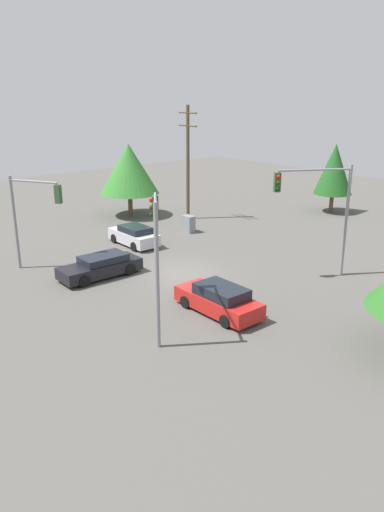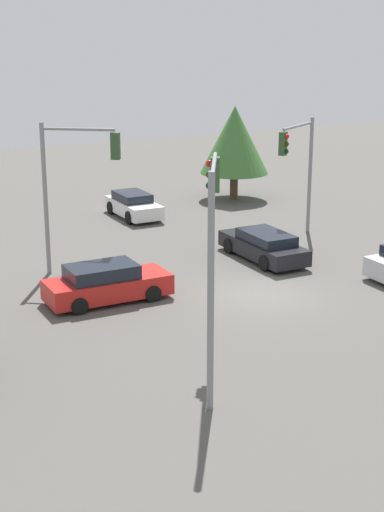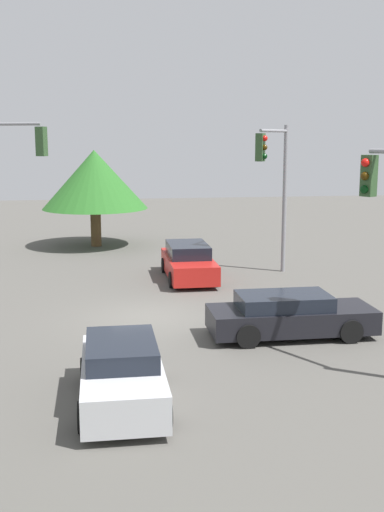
% 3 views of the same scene
% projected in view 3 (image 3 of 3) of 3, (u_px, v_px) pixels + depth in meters
% --- Properties ---
extents(ground_plane, '(80.00, 80.00, 0.00)m').
position_uv_depth(ground_plane, '(150.00, 317.00, 20.69)').
color(ground_plane, '#54514C').
extents(sedan_dark, '(1.92, 4.79, 1.28)m').
position_uv_depth(sedan_dark, '(290.00, 315.00, 18.62)').
color(sedan_dark, black).
rests_on(sedan_dark, ground_plane).
extents(sedan_silver, '(4.10, 1.86, 1.38)m').
position_uv_depth(sedan_silver, '(122.00, 374.00, 13.94)').
color(sedan_silver, silver).
rests_on(sedan_silver, ground_plane).
extents(sedan_red, '(4.63, 1.92, 1.43)m').
position_uv_depth(sedan_red, '(188.00, 262.00, 26.18)').
color(sedan_red, red).
rests_on(sedan_red, ground_plane).
extents(traffic_signal_main, '(2.70, 2.02, 6.21)m').
position_uv_depth(traffic_signal_main, '(276.00, 175.00, 25.92)').
color(traffic_signal_main, gray).
rests_on(traffic_signal_main, ground_plane).
extents(tree_behind, '(5.51, 5.51, 5.06)m').
position_uv_depth(tree_behind, '(95.00, 180.00, 33.48)').
color(tree_behind, brown).
rests_on(tree_behind, ground_plane).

